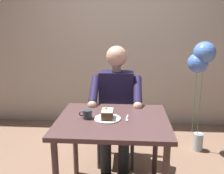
% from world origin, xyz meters
% --- Properties ---
extents(cafe_rear_panel, '(6.40, 0.12, 3.00)m').
position_xyz_m(cafe_rear_panel, '(0.00, -1.83, 1.50)').
color(cafe_rear_panel, '#BEAF9F').
rests_on(cafe_rear_panel, ground).
extents(dining_table, '(0.93, 0.80, 0.76)m').
position_xyz_m(dining_table, '(0.00, 0.00, 0.66)').
color(dining_table, '#523737').
rests_on(dining_table, ground).
extents(chair, '(0.42, 0.42, 0.92)m').
position_xyz_m(chair, '(0.00, -0.71, 0.51)').
color(chair, '#49484B').
rests_on(chair, ground).
extents(seated_person, '(0.53, 0.58, 1.32)m').
position_xyz_m(seated_person, '(0.00, -0.54, 0.69)').
color(seated_person, '#201B3D').
rests_on(seated_person, ground).
extents(dessert_plate, '(0.22, 0.22, 0.01)m').
position_xyz_m(dessert_plate, '(0.04, 0.01, 0.76)').
color(dessert_plate, white).
rests_on(dessert_plate, dining_table).
extents(cake_slice, '(0.09, 0.14, 0.09)m').
position_xyz_m(cake_slice, '(0.04, 0.01, 0.80)').
color(cake_slice, '#523920').
rests_on(cake_slice, dessert_plate).
extents(coffee_cup, '(0.11, 0.08, 0.08)m').
position_xyz_m(coffee_cup, '(0.21, 0.01, 0.80)').
color(coffee_cup, '#303A42').
rests_on(coffee_cup, dining_table).
extents(dessert_spoon, '(0.03, 0.14, 0.01)m').
position_xyz_m(dessert_spoon, '(-0.12, 0.00, 0.76)').
color(dessert_spoon, silver).
rests_on(dessert_spoon, dining_table).
extents(balloon_display, '(0.30, 0.26, 1.34)m').
position_xyz_m(balloon_display, '(-0.96, -0.93, 1.06)').
color(balloon_display, '#B2C1C6').
rests_on(balloon_display, ground).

